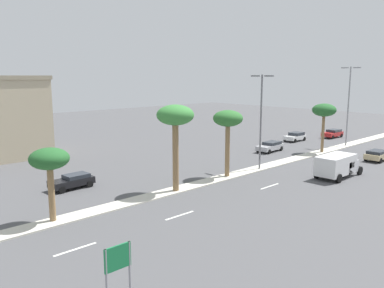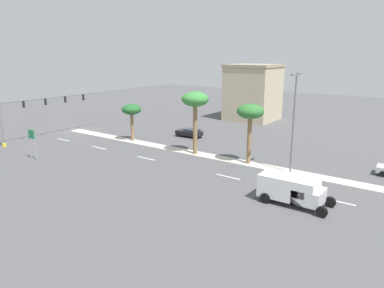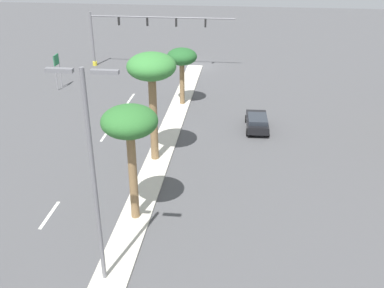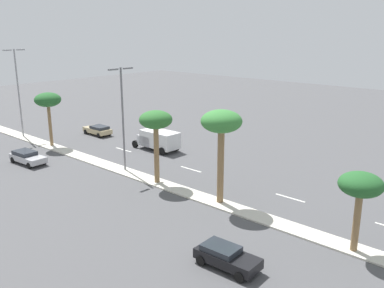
# 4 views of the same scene
# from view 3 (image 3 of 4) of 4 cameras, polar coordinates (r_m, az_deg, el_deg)

# --- Properties ---
(ground_plane) EXTENTS (160.00, 160.00, 0.00)m
(ground_plane) POSITION_cam_3_polar(r_m,az_deg,el_deg) (25.29, -8.18, -11.59)
(ground_plane) COLOR #4C4C4F
(lane_stripe_near) EXTENTS (0.20, 2.80, 0.01)m
(lane_stripe_near) POSITION_cam_3_polar(r_m,az_deg,el_deg) (52.27, -5.71, 8.83)
(lane_stripe_near) COLOR silver
(lane_stripe_near) RESTS_ON ground
(lane_stripe_outboard) EXTENTS (0.20, 2.80, 0.01)m
(lane_stripe_outboard) POSITION_cam_3_polar(r_m,az_deg,el_deg) (44.85, -7.83, 5.78)
(lane_stripe_outboard) COLOR silver
(lane_stripe_outboard) RESTS_ON ground
(lane_stripe_far) EXTENTS (0.20, 2.80, 0.01)m
(lane_stripe_far) POSITION_cam_3_polar(r_m,az_deg,el_deg) (37.29, -10.95, 1.25)
(lane_stripe_far) COLOR silver
(lane_stripe_far) RESTS_ON ground
(lane_stripe_mid) EXTENTS (0.20, 2.80, 0.01)m
(lane_stripe_mid) POSITION_cam_3_polar(r_m,az_deg,el_deg) (27.97, -17.74, -8.62)
(lane_stripe_mid) COLOR silver
(lane_stripe_mid) RESTS_ON ground
(traffic_signal_gantry) EXTENTS (17.22, 0.53, 6.41)m
(traffic_signal_gantry) POSITION_cam_3_polar(r_m,az_deg,el_deg) (54.51, -7.70, 14.14)
(traffic_signal_gantry) COLOR slate
(traffic_signal_gantry) RESTS_ON ground
(directional_road_sign) EXTENTS (0.10, 1.25, 3.60)m
(directional_road_sign) POSITION_cam_3_polar(r_m,az_deg,el_deg) (48.64, -16.88, 9.67)
(directional_road_sign) COLOR gray
(directional_road_sign) RESTS_ON ground
(palm_tree_center) EXTENTS (2.79, 2.79, 5.32)m
(palm_tree_center) POSITION_cam_3_polar(r_m,az_deg,el_deg) (41.53, -1.31, 10.90)
(palm_tree_center) COLOR olive
(palm_tree_center) RESTS_ON median_curb
(palm_tree_near) EXTENTS (3.32, 3.32, 7.79)m
(palm_tree_near) POSITION_cam_3_polar(r_m,az_deg,el_deg) (30.22, -5.18, 9.27)
(palm_tree_near) COLOR olive
(palm_tree_near) RESTS_ON median_curb
(palm_tree_far) EXTENTS (3.04, 3.04, 6.85)m
(palm_tree_far) POSITION_cam_3_polar(r_m,az_deg,el_deg) (23.75, -7.97, 2.33)
(palm_tree_far) COLOR olive
(palm_tree_far) RESTS_ON median_curb
(street_lamp_inboard) EXTENTS (2.90, 0.24, 10.40)m
(street_lamp_inboard) POSITION_cam_3_polar(r_m,az_deg,el_deg) (19.34, -12.59, -2.90)
(street_lamp_inboard) COLOR slate
(street_lamp_inboard) RESTS_ON median_curb
(sedan_black_trailing) EXTENTS (1.98, 4.10, 1.31)m
(sedan_black_trailing) POSITION_cam_3_polar(r_m,az_deg,el_deg) (37.58, 8.32, 2.85)
(sedan_black_trailing) COLOR black
(sedan_black_trailing) RESTS_ON ground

